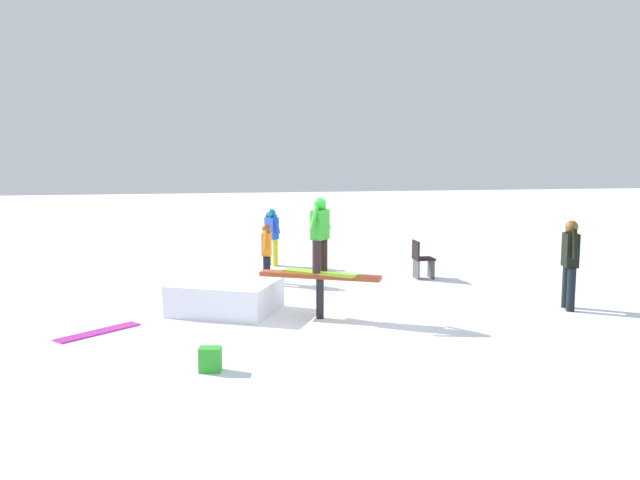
% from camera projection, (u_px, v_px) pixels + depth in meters
% --- Properties ---
extents(ground_plane, '(60.00, 60.00, 0.00)m').
position_uv_depth(ground_plane, '(320.00, 318.00, 12.73)').
color(ground_plane, white).
extents(rail_feature, '(2.11, 1.15, 0.82)m').
position_uv_depth(rail_feature, '(320.00, 281.00, 12.63)').
color(rail_feature, black).
rests_on(rail_feature, ground).
extents(snow_kicker_ramp, '(2.26, 2.11, 0.58)m').
position_uv_depth(snow_kicker_ramp, '(226.00, 297.00, 13.16)').
color(snow_kicker_ramp, white).
rests_on(snow_kicker_ramp, ground).
extents(main_rider_on_rail, '(1.29, 1.08, 1.35)m').
position_uv_depth(main_rider_on_rail, '(320.00, 236.00, 12.52)').
color(main_rider_on_rail, '#8AD226').
rests_on(main_rider_on_rail, rail_feature).
extents(bystander_orange, '(0.25, 0.58, 1.33)m').
position_uv_depth(bystander_orange, '(267.00, 250.00, 15.67)').
color(bystander_orange, black).
rests_on(bystander_orange, ground).
extents(bystander_blue, '(0.42, 0.56, 1.44)m').
position_uv_depth(bystander_blue, '(272.00, 234.00, 17.91)').
color(bystander_blue, gold).
rests_on(bystander_blue, ground).
extents(bystander_black, '(0.30, 0.68, 1.68)m').
position_uv_depth(bystander_black, '(570.00, 260.00, 13.27)').
color(bystander_black, black).
rests_on(bystander_black, ground).
extents(loose_snowboard_magenta, '(1.31, 1.20, 0.02)m').
position_uv_depth(loose_snowboard_magenta, '(98.00, 332.00, 11.77)').
color(loose_snowboard_magenta, '#C127A3').
rests_on(loose_snowboard_magenta, ground).
extents(folding_chair, '(0.46, 0.46, 0.88)m').
position_uv_depth(folding_chair, '(422.00, 261.00, 16.29)').
color(folding_chair, '#3F3F44').
rests_on(folding_chair, ground).
extents(backpack_on_snow, '(0.33, 0.26, 0.34)m').
position_uv_depth(backpack_on_snow, '(210.00, 359.00, 9.81)').
color(backpack_on_snow, green).
rests_on(backpack_on_snow, ground).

